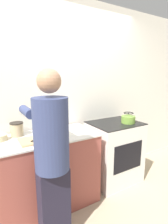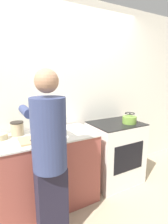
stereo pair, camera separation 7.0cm
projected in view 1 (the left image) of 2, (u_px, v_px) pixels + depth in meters
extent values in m
plane|color=tan|center=(84.00, 208.00, 2.13)|extent=(12.00, 12.00, 0.00)
cube|color=silver|center=(60.00, 96.00, 2.41)|extent=(8.00, 0.05, 2.60)
cube|color=#9E4C42|center=(42.00, 173.00, 2.08)|extent=(1.30, 0.59, 0.88)
cube|color=beige|center=(40.00, 138.00, 1.99)|extent=(1.33, 0.61, 0.02)
cube|color=silver|center=(114.00, 152.00, 2.64)|extent=(0.72, 0.59, 0.90)
cube|color=black|center=(115.00, 123.00, 2.54)|extent=(0.72, 0.59, 0.01)
cube|color=black|center=(128.00, 157.00, 2.38)|extent=(0.50, 0.01, 0.39)
cube|color=#221F30|center=(54.00, 206.00, 1.64)|extent=(0.27, 0.17, 0.77)
cylinder|color=navy|center=(51.00, 135.00, 1.49)|extent=(0.30, 0.30, 0.64)
sphere|color=#A87A5B|center=(49.00, 81.00, 1.40)|extent=(0.20, 0.20, 0.20)
cylinder|color=navy|center=(27.00, 112.00, 1.63)|extent=(0.09, 0.30, 0.09)
cylinder|color=navy|center=(53.00, 109.00, 1.76)|extent=(0.09, 0.30, 0.09)
cube|color=tan|center=(35.00, 140.00, 1.87)|extent=(0.33, 0.25, 0.02)
cube|color=silver|center=(42.00, 138.00, 1.91)|extent=(0.13, 0.09, 0.01)
cube|color=black|center=(35.00, 140.00, 1.83)|extent=(0.09, 0.06, 0.01)
cylinder|color=olive|center=(128.00, 119.00, 2.52)|extent=(0.20, 0.20, 0.10)
cone|color=olive|center=(128.00, 115.00, 2.51)|extent=(0.16, 0.16, 0.03)
sphere|color=black|center=(129.00, 114.00, 2.50)|extent=(0.02, 0.02, 0.02)
torus|color=black|center=(129.00, 113.00, 2.50)|extent=(0.14, 0.14, 0.01)
cylinder|color=#426684|center=(43.00, 128.00, 2.17)|extent=(0.17, 0.17, 0.09)
cylinder|color=tan|center=(17.00, 130.00, 2.01)|extent=(0.14, 0.14, 0.15)
cylinder|color=#28231E|center=(16.00, 123.00, 1.99)|extent=(0.15, 0.15, 0.01)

